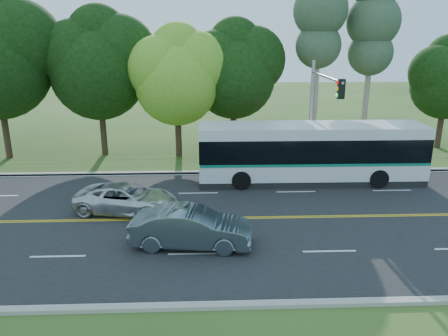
{
  "coord_description": "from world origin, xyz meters",
  "views": [
    {
      "loc": [
        0.05,
        -19.37,
        8.59
      ],
      "look_at": [
        0.89,
        2.0,
        1.94
      ],
      "focal_mm": 35.0,
      "sensor_mm": 36.0,
      "label": 1
    }
  ],
  "objects_px": {
    "transit_bus": "(311,154)",
    "suv": "(127,198)",
    "traffic_signal": "(319,104)",
    "sedan": "(191,228)"
  },
  "relations": [
    {
      "from": "traffic_signal",
      "to": "sedan",
      "type": "bearing_deg",
      "value": -131.18
    },
    {
      "from": "suv",
      "to": "transit_bus",
      "type": "bearing_deg",
      "value": -56.12
    },
    {
      "from": "transit_bus",
      "to": "suv",
      "type": "bearing_deg",
      "value": -156.83
    },
    {
      "from": "sedan",
      "to": "suv",
      "type": "relative_size",
      "value": 0.99
    },
    {
      "from": "sedan",
      "to": "suv",
      "type": "distance_m",
      "value": 5.06
    },
    {
      "from": "transit_bus",
      "to": "traffic_signal",
      "type": "bearing_deg",
      "value": 16.79
    },
    {
      "from": "traffic_signal",
      "to": "suv",
      "type": "relative_size",
      "value": 1.39
    },
    {
      "from": "traffic_signal",
      "to": "suv",
      "type": "distance_m",
      "value": 12.04
    },
    {
      "from": "traffic_signal",
      "to": "transit_bus",
      "type": "height_order",
      "value": "traffic_signal"
    },
    {
      "from": "transit_bus",
      "to": "suv",
      "type": "distance_m",
      "value": 11.06
    }
  ]
}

